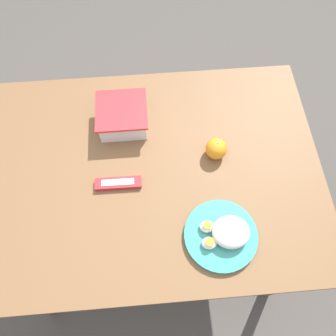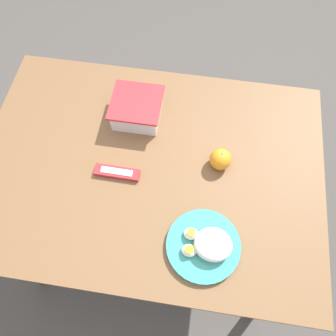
# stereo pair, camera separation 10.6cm
# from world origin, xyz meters

# --- Properties ---
(ground_plane) EXTENTS (10.00, 10.00, 0.00)m
(ground_plane) POSITION_xyz_m (0.00, 0.00, 0.00)
(ground_plane) COLOR #4C4742
(table) EXTENTS (1.17, 0.83, 0.77)m
(table) POSITION_xyz_m (0.00, 0.00, 0.67)
(table) COLOR brown
(table) RESTS_ON ground_plane
(food_container) EXTENTS (0.17, 0.17, 0.08)m
(food_container) POSITION_xyz_m (-0.08, 0.20, 0.80)
(food_container) COLOR white
(food_container) RESTS_ON table
(orange_fruit) EXTENTS (0.07, 0.07, 0.07)m
(orange_fruit) POSITION_xyz_m (0.23, 0.04, 0.80)
(orange_fruit) COLOR orange
(orange_fruit) RESTS_ON table
(rice_plate) EXTENTS (0.22, 0.22, 0.07)m
(rice_plate) POSITION_xyz_m (0.21, -0.24, 0.79)
(rice_plate) COLOR teal
(rice_plate) RESTS_ON table
(candy_bar) EXTENTS (0.15, 0.04, 0.02)m
(candy_bar) POSITION_xyz_m (-0.10, -0.04, 0.77)
(candy_bar) COLOR #B7282D
(candy_bar) RESTS_ON table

